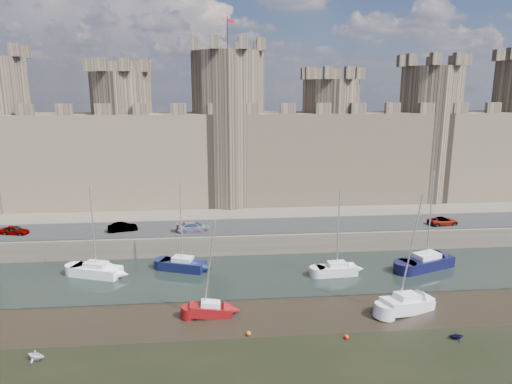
# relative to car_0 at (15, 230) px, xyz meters

# --- Properties ---
(water_channel) EXTENTS (160.00, 12.00, 0.08)m
(water_channel) POSITION_rel_car_0_xyz_m (24.97, -9.30, -3.04)
(water_channel) COLOR black
(water_channel) RESTS_ON ground
(quay) EXTENTS (160.00, 60.00, 2.50)m
(quay) POSITION_rel_car_0_xyz_m (24.97, 26.70, -1.83)
(quay) COLOR #4C443A
(quay) RESTS_ON ground
(road) EXTENTS (160.00, 7.00, 0.10)m
(road) POSITION_rel_car_0_xyz_m (24.97, 0.70, -0.53)
(road) COLOR black
(road) RESTS_ON quay
(castle) EXTENTS (108.50, 11.00, 29.00)m
(castle) POSITION_rel_car_0_xyz_m (24.33, 14.70, 8.60)
(castle) COLOR #42382B
(castle) RESTS_ON quay
(car_0) EXTENTS (3.58, 2.01, 1.15)m
(car_0) POSITION_rel_car_0_xyz_m (0.00, 0.00, 0.00)
(car_0) COLOR gray
(car_0) RESTS_ON quay
(car_1) EXTENTS (3.81, 2.10, 1.19)m
(car_1) POSITION_rel_car_0_xyz_m (12.99, 0.06, 0.02)
(car_1) COLOR gray
(car_1) RESTS_ON quay
(car_2) EXTENTS (4.52, 2.41, 1.25)m
(car_2) POSITION_rel_car_0_xyz_m (21.90, -0.73, 0.05)
(car_2) COLOR gray
(car_2) RESTS_ON quay
(car_3) EXTENTS (4.16, 2.27, 1.10)m
(car_3) POSITION_rel_car_0_xyz_m (54.56, -0.94, -0.02)
(car_3) COLOR gray
(car_3) RESTS_ON quay
(sailboat_0) EXTENTS (5.73, 3.71, 9.99)m
(sailboat_0) POSITION_rel_car_0_xyz_m (11.61, -8.15, -2.29)
(sailboat_0) COLOR white
(sailboat_0) RESTS_ON ground
(sailboat_1) EXTENTS (5.35, 3.54, 9.99)m
(sailboat_1) POSITION_rel_car_0_xyz_m (20.89, -7.34, -2.28)
(sailboat_1) COLOR black
(sailboat_1) RESTS_ON ground
(sailboat_2) EXTENTS (4.48, 2.00, 9.44)m
(sailboat_2) POSITION_rel_car_0_xyz_m (37.81, -10.24, -2.30)
(sailboat_2) COLOR silver
(sailboat_2) RESTS_ON ground
(sailboat_3) EXTENTS (6.87, 4.57, 11.23)m
(sailboat_3) POSITION_rel_car_0_xyz_m (48.51, -9.26, -2.23)
(sailboat_3) COLOR black
(sailboat_3) RESTS_ON ground
(sailboat_4) EXTENTS (3.90, 1.60, 9.04)m
(sailboat_4) POSITION_rel_car_0_xyz_m (24.06, -18.26, -2.39)
(sailboat_4) COLOR maroon
(sailboat_4) RESTS_ON ground
(sailboat_5) EXTENTS (5.53, 3.69, 11.12)m
(sailboat_5) POSITION_rel_car_0_xyz_m (42.04, -18.98, -2.29)
(sailboat_5) COLOR silver
(sailboat_5) RESTS_ON ground
(dinghy_3) EXTENTS (1.76, 1.64, 0.75)m
(dinghy_3) POSITION_rel_car_0_xyz_m (10.95, -23.95, -2.70)
(dinghy_3) COLOR white
(dinghy_3) RESTS_ON ground
(dinghy_7) EXTENTS (1.31, 1.18, 0.62)m
(dinghy_7) POSITION_rel_car_0_xyz_m (44.13, -24.02, -2.77)
(dinghy_7) COLOR black
(dinghy_7) RESTS_ON ground
(buoy_1) EXTENTS (0.39, 0.39, 0.39)m
(buoy_1) POSITION_rel_car_0_xyz_m (27.21, -21.91, -2.88)
(buoy_1) COLOR #DE5809
(buoy_1) RESTS_ON ground
(buoy_3) EXTENTS (0.38, 0.38, 0.38)m
(buoy_3) POSITION_rel_car_0_xyz_m (35.18, -23.18, -2.88)
(buoy_3) COLOR red
(buoy_3) RESTS_ON ground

